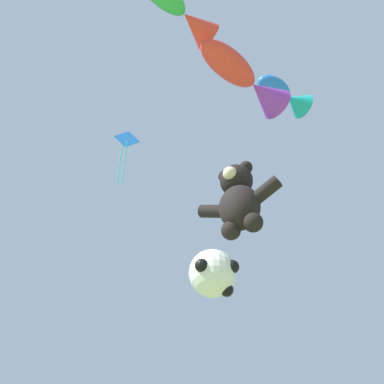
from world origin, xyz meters
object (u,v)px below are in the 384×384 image
object	(u,v)px
fish_kite_crimson	(247,80)
fish_kite_emerald	(179,9)
teddy_bear_kite	(238,198)
fish_kite_cobalt	(285,95)
soccer_ball_kite	(213,273)
diamond_kite	(126,145)

from	to	relation	value
fish_kite_crimson	fish_kite_emerald	size ratio (longest dim) A/B	1.15
teddy_bear_kite	fish_kite_cobalt	distance (m)	3.38
teddy_bear_kite	soccer_ball_kite	distance (m)	1.88
fish_kite_crimson	fish_kite_emerald	xyz separation A→B (m)	(-0.64, -1.95, 0.62)
soccer_ball_kite	fish_kite_cobalt	world-z (taller)	fish_kite_cobalt
diamond_kite	soccer_ball_kite	bearing A→B (deg)	7.52
teddy_bear_kite	soccer_ball_kite	xyz separation A→B (m)	(-0.86, 0.19, -1.66)
fish_kite_cobalt	diamond_kite	bearing A→B (deg)	-179.36
fish_kite_crimson	diamond_kite	bearing A→B (deg)	163.83
fish_kite_cobalt	fish_kite_crimson	bearing A→B (deg)	-108.61
fish_kite_crimson	fish_kite_emerald	world-z (taller)	fish_kite_emerald
teddy_bear_kite	fish_kite_crimson	xyz separation A→B (m)	(1.23, -1.70, 1.77)
teddy_bear_kite	diamond_kite	xyz separation A→B (m)	(-3.88, -0.21, 4.35)
teddy_bear_kite	fish_kite_cobalt	xyz separation A→B (m)	(1.75, -0.15, 2.88)
fish_kite_emerald	soccer_ball_kite	bearing A→B (deg)	110.69
teddy_bear_kite	fish_kite_emerald	size ratio (longest dim) A/B	0.99
soccer_ball_kite	diamond_kite	world-z (taller)	diamond_kite
diamond_kite	fish_kite_cobalt	bearing A→B (deg)	0.64
teddy_bear_kite	fish_kite_crimson	world-z (taller)	fish_kite_crimson
diamond_kite	teddy_bear_kite	bearing A→B (deg)	3.14
teddy_bear_kite	fish_kite_crimson	size ratio (longest dim) A/B	0.86
fish_kite_crimson	diamond_kite	distance (m)	5.92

